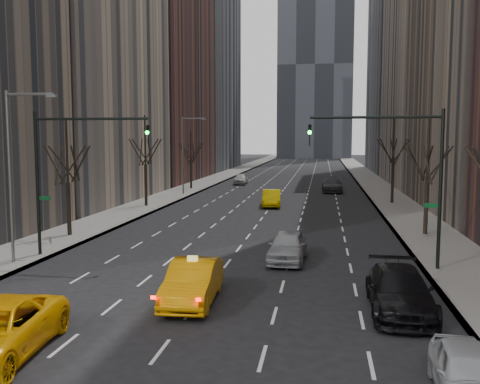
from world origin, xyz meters
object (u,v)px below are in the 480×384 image
at_px(silver_sedan_ahead, 287,246).
at_px(parked_sedan_silver, 467,373).
at_px(parked_suv_black, 400,291).
at_px(taxi_sedan, 193,282).

xyz_separation_m(silver_sedan_ahead, parked_sedan_silver, (5.60, -14.80, -0.13)).
height_order(parked_suv_black, parked_sedan_silver, parked_suv_black).
bearing_deg(parked_suv_black, silver_sedan_ahead, 122.13).
relative_size(silver_sedan_ahead, parked_suv_black, 0.84).
distance_m(taxi_sedan, parked_sedan_silver, 11.28).
height_order(silver_sedan_ahead, parked_sedan_silver, silver_sedan_ahead).
relative_size(taxi_sedan, parked_sedan_silver, 1.28).
bearing_deg(parked_suv_black, taxi_sedan, -179.21).
bearing_deg(silver_sedan_ahead, taxi_sedan, -110.59).
bearing_deg(parked_sedan_silver, taxi_sedan, 145.98).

